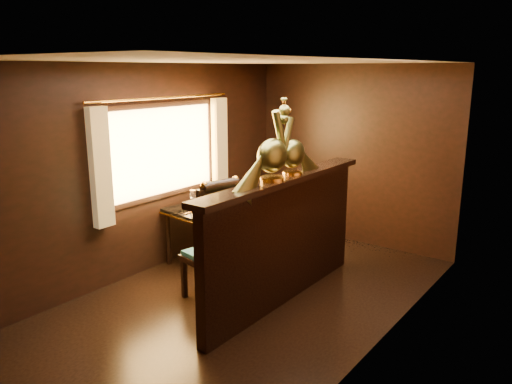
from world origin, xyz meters
TOP-DOWN VIEW (x-y plane):
  - ground at (0.00, 0.00)m, footprint 5.00×5.00m
  - room_shell at (-0.09, 0.02)m, footprint 3.04×5.04m
  - partition at (0.32, 0.30)m, footprint 0.26×2.70m
  - dining_table at (-1.05, 0.78)m, footprint 0.90×1.33m
  - chair_left at (-0.22, -0.16)m, footprint 0.57×0.60m
  - chair_right at (-0.07, 0.67)m, footprint 0.57×0.59m
  - peacock_left at (0.33, 0.06)m, footprint 0.25×0.67m
  - peacock_right at (0.33, 0.43)m, footprint 0.22×0.59m

SIDE VIEW (x-z plane):
  - ground at x=0.00m, z-range 0.00..0.00m
  - chair_right at x=-0.07m, z-range 0.03..1.27m
  - dining_table at x=-1.05m, z-range 0.20..1.13m
  - chair_left at x=-0.22m, z-range 0.03..1.40m
  - partition at x=0.32m, z-range 0.03..1.39m
  - room_shell at x=-0.09m, z-range 0.32..2.84m
  - peacock_right at x=0.33m, z-range 1.36..2.06m
  - peacock_left at x=0.33m, z-range 1.36..2.16m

